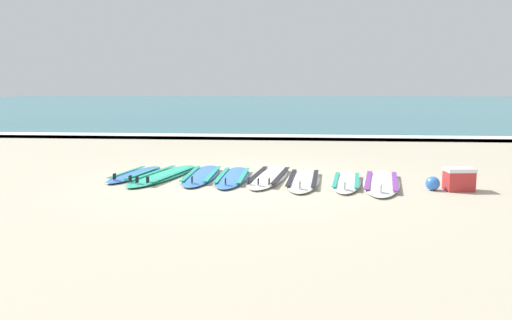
{
  "coord_description": "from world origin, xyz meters",
  "views": [
    {
      "loc": [
        1.0,
        -8.87,
        1.73
      ],
      "look_at": [
        0.17,
        0.94,
        0.25
      ],
      "focal_mm": 35.09,
      "sensor_mm": 36.0,
      "label": 1
    }
  ],
  "objects_px": {
    "surfboard_1": "(164,175)",
    "beach_ball": "(433,183)",
    "surfboard_3": "(233,177)",
    "cooler_box": "(459,179)",
    "surfboard_2": "(202,175)",
    "surfboard_6": "(346,182)",
    "surfboard_7": "(381,182)",
    "surfboard_5": "(303,180)",
    "surfboard_4": "(269,177)",
    "surfboard_0": "(135,174)"
  },
  "relations": [
    {
      "from": "beach_ball",
      "to": "surfboard_7",
      "type": "bearing_deg",
      "value": 149.94
    },
    {
      "from": "beach_ball",
      "to": "surfboard_2",
      "type": "bearing_deg",
      "value": 168.0
    },
    {
      "from": "surfboard_2",
      "to": "surfboard_5",
      "type": "bearing_deg",
      "value": -8.71
    },
    {
      "from": "beach_ball",
      "to": "surfboard_3",
      "type": "bearing_deg",
      "value": 167.88
    },
    {
      "from": "surfboard_1",
      "to": "surfboard_6",
      "type": "xyz_separation_m",
      "value": [
        3.39,
        -0.36,
        -0.0
      ]
    },
    {
      "from": "surfboard_4",
      "to": "cooler_box",
      "type": "distance_m",
      "value": 3.3
    },
    {
      "from": "surfboard_1",
      "to": "beach_ball",
      "type": "xyz_separation_m",
      "value": [
        4.77,
        -0.8,
        0.08
      ]
    },
    {
      "from": "surfboard_4",
      "to": "beach_ball",
      "type": "distance_m",
      "value": 2.89
    },
    {
      "from": "surfboard_0",
      "to": "surfboard_7",
      "type": "distance_m",
      "value": 4.6
    },
    {
      "from": "surfboard_3",
      "to": "surfboard_6",
      "type": "bearing_deg",
      "value": -8.34
    },
    {
      "from": "surfboard_6",
      "to": "cooler_box",
      "type": "bearing_deg",
      "value": -13.28
    },
    {
      "from": "surfboard_0",
      "to": "surfboard_2",
      "type": "xyz_separation_m",
      "value": [
        1.29,
        -0.0,
        -0.0
      ]
    },
    {
      "from": "surfboard_2",
      "to": "surfboard_6",
      "type": "distance_m",
      "value": 2.71
    },
    {
      "from": "surfboard_6",
      "to": "cooler_box",
      "type": "height_order",
      "value": "cooler_box"
    },
    {
      "from": "surfboard_3",
      "to": "surfboard_7",
      "type": "bearing_deg",
      "value": -6.34
    },
    {
      "from": "surfboard_2",
      "to": "beach_ball",
      "type": "relative_size",
      "value": 10.11
    },
    {
      "from": "surfboard_4",
      "to": "surfboard_5",
      "type": "xyz_separation_m",
      "value": [
        0.64,
        -0.26,
        -0.0
      ]
    },
    {
      "from": "surfboard_3",
      "to": "cooler_box",
      "type": "relative_size",
      "value": 4.6
    },
    {
      "from": "surfboard_7",
      "to": "cooler_box",
      "type": "distance_m",
      "value": 1.27
    },
    {
      "from": "surfboard_0",
      "to": "surfboard_5",
      "type": "height_order",
      "value": "same"
    },
    {
      "from": "surfboard_2",
      "to": "surfboard_5",
      "type": "distance_m",
      "value": 1.94
    },
    {
      "from": "surfboard_2",
      "to": "surfboard_6",
      "type": "height_order",
      "value": "same"
    },
    {
      "from": "surfboard_2",
      "to": "surfboard_7",
      "type": "relative_size",
      "value": 0.9
    },
    {
      "from": "cooler_box",
      "to": "beach_ball",
      "type": "bearing_deg",
      "value": -178.36
    },
    {
      "from": "surfboard_5",
      "to": "cooler_box",
      "type": "xyz_separation_m",
      "value": [
        2.55,
        -0.56,
        0.16
      ]
    },
    {
      "from": "surfboard_7",
      "to": "cooler_box",
      "type": "bearing_deg",
      "value": -19.9
    },
    {
      "from": "surfboard_0",
      "to": "surfboard_1",
      "type": "distance_m",
      "value": 0.58
    },
    {
      "from": "surfboard_5",
      "to": "cooler_box",
      "type": "height_order",
      "value": "cooler_box"
    },
    {
      "from": "surfboard_4",
      "to": "surfboard_7",
      "type": "distance_m",
      "value": 2.04
    },
    {
      "from": "surfboard_5",
      "to": "surfboard_6",
      "type": "relative_size",
      "value": 1.15
    },
    {
      "from": "surfboard_1",
      "to": "surfboard_5",
      "type": "bearing_deg",
      "value": -5.0
    },
    {
      "from": "surfboard_2",
      "to": "surfboard_6",
      "type": "relative_size",
      "value": 1.12
    },
    {
      "from": "surfboard_4",
      "to": "surfboard_6",
      "type": "height_order",
      "value": "same"
    },
    {
      "from": "surfboard_3",
      "to": "surfboard_6",
      "type": "xyz_separation_m",
      "value": [
        2.07,
        -0.3,
        0.0
      ]
    },
    {
      "from": "beach_ball",
      "to": "surfboard_6",
      "type": "bearing_deg",
      "value": 162.39
    },
    {
      "from": "surfboard_1",
      "to": "surfboard_6",
      "type": "distance_m",
      "value": 3.41
    },
    {
      "from": "surfboard_4",
      "to": "surfboard_0",
      "type": "bearing_deg",
      "value": 179.22
    },
    {
      "from": "surfboard_5",
      "to": "surfboard_6",
      "type": "xyz_separation_m",
      "value": [
        0.76,
        -0.13,
        0.0
      ]
    },
    {
      "from": "cooler_box",
      "to": "beach_ball",
      "type": "relative_size",
      "value": 2.12
    },
    {
      "from": "surfboard_0",
      "to": "surfboard_1",
      "type": "height_order",
      "value": "same"
    },
    {
      "from": "surfboard_6",
      "to": "surfboard_7",
      "type": "relative_size",
      "value": 0.8
    },
    {
      "from": "surfboard_5",
      "to": "surfboard_6",
      "type": "height_order",
      "value": "same"
    },
    {
      "from": "surfboard_5",
      "to": "surfboard_4",
      "type": "bearing_deg",
      "value": 157.75
    },
    {
      "from": "surfboard_1",
      "to": "surfboard_7",
      "type": "relative_size",
      "value": 0.98
    },
    {
      "from": "beach_ball",
      "to": "surfboard_1",
      "type": "bearing_deg",
      "value": 170.5
    },
    {
      "from": "surfboard_6",
      "to": "surfboard_3",
      "type": "bearing_deg",
      "value": 171.66
    },
    {
      "from": "surfboard_6",
      "to": "surfboard_4",
      "type": "bearing_deg",
      "value": 164.32
    },
    {
      "from": "surfboard_7",
      "to": "cooler_box",
      "type": "relative_size",
      "value": 5.28
    },
    {
      "from": "surfboard_0",
      "to": "surfboard_2",
      "type": "bearing_deg",
      "value": -0.09
    },
    {
      "from": "surfboard_1",
      "to": "surfboard_2",
      "type": "height_order",
      "value": "same"
    }
  ]
}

